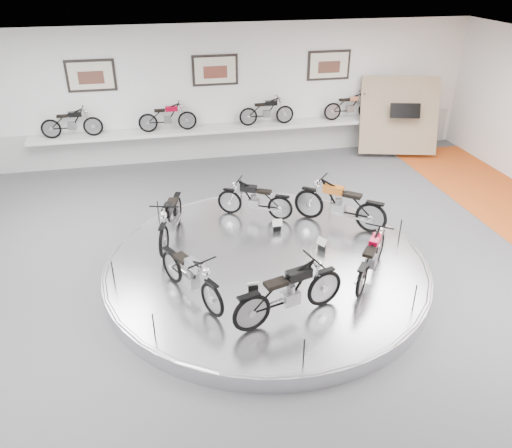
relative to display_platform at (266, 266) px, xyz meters
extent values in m
plane|color=#505052|center=(0.00, -0.30, -0.15)|extent=(16.00, 16.00, 0.00)
plane|color=white|center=(0.00, -0.30, 3.85)|extent=(16.00, 16.00, 0.00)
plane|color=white|center=(0.00, 6.70, 1.85)|extent=(16.00, 0.00, 16.00)
cube|color=#BCBCBA|center=(0.00, 6.68, 0.40)|extent=(15.68, 0.04, 1.10)
cylinder|color=silver|center=(0.00, 0.00, 0.00)|extent=(6.40, 6.40, 0.30)
torus|color=#B2B2BA|center=(0.00, 0.00, 0.12)|extent=(6.40, 6.40, 0.10)
cube|color=silver|center=(0.00, 6.40, 0.85)|extent=(11.00, 0.55, 0.10)
cube|color=beige|center=(-3.50, 6.66, 2.55)|extent=(1.35, 0.06, 0.88)
cube|color=beige|center=(0.00, 6.66, 2.55)|extent=(1.35, 0.06, 0.88)
cube|color=beige|center=(3.50, 6.66, 2.55)|extent=(1.35, 0.06, 0.88)
cube|color=#9B7D65|center=(5.60, 5.80, 1.10)|extent=(2.56, 1.52, 2.30)
camera|label=1|loc=(-1.98, -8.20, 5.55)|focal=35.00mm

